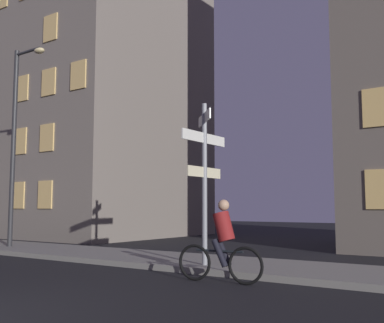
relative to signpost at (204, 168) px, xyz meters
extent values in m
cube|color=gray|center=(-0.37, 0.79, -2.30)|extent=(40.00, 2.72, 0.14)
cylinder|color=gray|center=(0.00, 0.00, -0.35)|extent=(0.12, 0.12, 3.77)
cube|color=white|center=(0.00, 0.00, 1.18)|extent=(0.92, 0.92, 0.24)
cube|color=white|center=(0.00, 0.00, 0.71)|extent=(0.03, 1.80, 0.24)
cube|color=beige|center=(0.00, 0.00, -0.10)|extent=(0.03, 1.37, 0.24)
cylinder|color=#2D2D30|center=(-8.23, 0.48, 1.18)|extent=(0.16, 0.16, 6.84)
cylinder|color=#2D2D30|center=(-7.61, 0.48, 4.45)|extent=(1.26, 0.10, 0.10)
ellipsoid|color=#F9E099|center=(-6.98, 0.48, 4.35)|extent=(0.44, 0.28, 0.20)
torus|color=black|center=(0.58, -1.26, -2.01)|extent=(0.72, 0.13, 0.72)
torus|color=black|center=(1.67, -1.15, -2.01)|extent=(0.72, 0.13, 0.72)
cylinder|color=black|center=(1.13, -1.20, -1.76)|extent=(1.00, 0.14, 0.04)
cylinder|color=maroon|center=(1.23, -1.19, -1.29)|extent=(0.48, 0.36, 0.61)
sphere|color=tan|center=(1.23, -1.19, -0.87)|extent=(0.22, 0.22, 0.22)
cylinder|color=black|center=(1.18, -1.29, -1.79)|extent=(0.35, 0.15, 0.55)
cylinder|color=black|center=(1.17, -1.11, -1.79)|extent=(0.35, 0.15, 0.55)
cube|color=slate|center=(-12.47, 8.25, 6.53)|extent=(9.55, 9.12, 17.80)
cube|color=#F2C672|center=(-12.47, 3.66, -0.37)|extent=(0.90, 0.06, 1.20)
cube|color=#F2C672|center=(-10.56, 3.66, -0.37)|extent=(0.90, 0.06, 1.20)
cube|color=#F2C672|center=(-12.47, 3.66, 2.09)|extent=(0.90, 0.06, 1.20)
cube|color=#F2C672|center=(-10.56, 3.66, 2.09)|extent=(0.90, 0.06, 1.20)
cube|color=#F2C672|center=(-12.47, 3.66, 4.56)|extent=(0.90, 0.06, 1.20)
cube|color=#F2C672|center=(-10.56, 3.66, 4.56)|extent=(0.90, 0.06, 1.20)
cube|color=#F2C672|center=(-8.65, 3.66, 4.56)|extent=(0.90, 0.06, 1.20)
cube|color=#F2C672|center=(-10.56, 3.66, 7.03)|extent=(0.90, 0.06, 1.20)
cube|color=#F2C672|center=(2.67, 5.55, -0.37)|extent=(0.90, 0.06, 1.20)
cube|color=#F2C672|center=(2.67, 5.55, 2.12)|extent=(0.90, 0.06, 1.20)
camera|label=1|loc=(5.88, -8.99, -0.92)|focal=43.13mm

